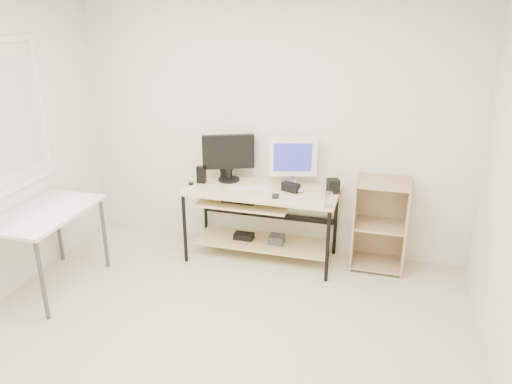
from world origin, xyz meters
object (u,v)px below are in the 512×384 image
object	(u,v)px
shelf_unit	(380,223)
black_monitor	(228,155)
white_imac	(293,158)
audio_controller	(201,175)
desk	(259,209)
side_table	(46,220)

from	to	relation	value
shelf_unit	black_monitor	size ratio (longest dim) A/B	1.78
white_imac	audio_controller	world-z (taller)	white_imac
desk	white_imac	distance (m)	0.61
audio_controller	white_imac	bearing A→B (deg)	10.20
side_table	audio_controller	world-z (taller)	audio_controller
side_table	white_imac	size ratio (longest dim) A/B	2.00
desk	black_monitor	bearing A→B (deg)	157.81
shelf_unit	white_imac	bearing A→B (deg)	179.49
black_monitor	audio_controller	world-z (taller)	black_monitor
desk	white_imac	size ratio (longest dim) A/B	3.00
side_table	audio_controller	size ratio (longest dim) A/B	5.70
black_monitor	white_imac	size ratio (longest dim) A/B	1.01
black_monitor	audio_controller	distance (m)	0.34
black_monitor	audio_controller	size ratio (longest dim) A/B	2.88
shelf_unit	white_imac	world-z (taller)	white_imac
black_monitor	white_imac	world-z (taller)	white_imac
desk	shelf_unit	xyz separation A→B (m)	(1.18, 0.16, -0.09)
white_imac	side_table	bearing A→B (deg)	-163.15
side_table	desk	bearing A→B (deg)	32.65
side_table	white_imac	world-z (taller)	white_imac
black_monitor	audio_controller	xyz separation A→B (m)	(-0.24, -0.14, -0.19)
shelf_unit	audio_controller	size ratio (longest dim) A/B	5.13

